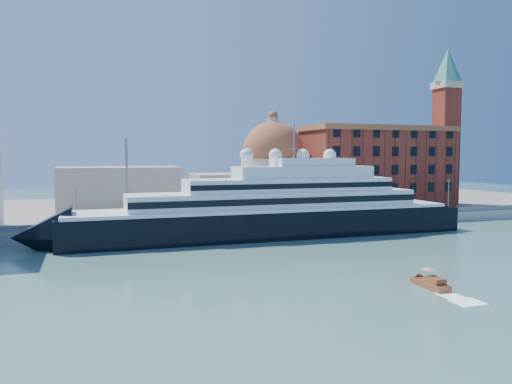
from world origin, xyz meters
name	(u,v)px	position (x,y,z in m)	size (l,w,h in m)	color
ground	(273,261)	(0.00, 0.00, 0.00)	(400.00, 400.00, 0.00)	#3C6961
quay	(219,225)	(0.00, 34.00, 1.25)	(180.00, 10.00, 2.50)	gray
land	(185,208)	(0.00, 75.00, 1.00)	(260.00, 72.00, 2.00)	slate
quay_fence	(224,220)	(0.00, 29.50, 3.10)	(180.00, 0.10, 1.20)	slate
superyacht	(254,215)	(4.63, 23.00, 4.75)	(92.19, 12.78, 27.55)	black
water_taxi	(431,283)	(13.52, -21.50, 0.66)	(2.04, 5.86, 2.77)	maroon
warehouse	(377,166)	(52.00, 52.00, 13.79)	(43.00, 19.00, 23.25)	maroon
campanile	(446,116)	(76.00, 52.00, 28.76)	(8.40, 8.40, 47.00)	maroon
church	(220,178)	(6.39, 57.72, 10.91)	(66.00, 18.00, 25.50)	beige
lamp_posts	(163,189)	(-12.67, 32.27, 9.84)	(120.80, 2.40, 18.00)	slate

